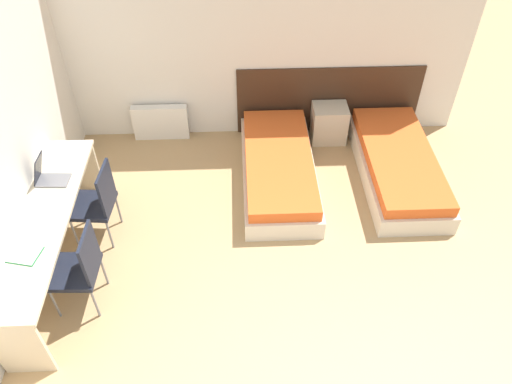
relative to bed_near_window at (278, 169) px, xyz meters
The scene contains 12 objects.
wall_back 1.62m from the bed_near_window, 106.12° to the left, with size 5.70×0.05×2.70m.
wall_left 3.09m from the bed_near_window, 159.72° to the right, with size 0.05×5.13×2.70m.
headboard_panel 1.33m from the bed_near_window, 54.43° to the left, with size 2.51×0.03×0.99m.
bed_near_window is the anchor object (origin of this frame).
bed_near_door 1.51m from the bed_near_window, ahead, with size 0.90×2.05×0.40m.
nightstand 1.13m from the bed_near_window, 47.97° to the left, with size 0.47×0.37×0.52m.
radiator 1.84m from the bed_near_window, 147.97° to the left, with size 0.75×0.12×0.50m.
desk 2.76m from the bed_near_window, 152.20° to the right, with size 0.50×2.43×0.77m.
chair_near_laptop 2.22m from the bed_near_window, 157.62° to the right, with size 0.49×0.49×0.97m.
chair_near_notebook 2.68m from the bed_near_window, 139.63° to the right, with size 0.46×0.46×0.97m.
laptop 2.68m from the bed_near_window, 163.08° to the right, with size 0.34×0.23×0.33m.
open_notebook 3.07m from the bed_near_window, 144.40° to the right, with size 0.31×0.29×0.02m.
Camera 1 is at (-0.17, -1.66, 4.29)m, focal length 35.00 mm.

